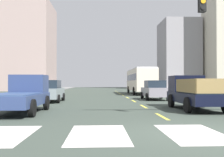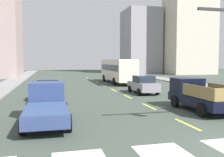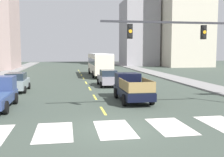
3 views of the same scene
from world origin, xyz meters
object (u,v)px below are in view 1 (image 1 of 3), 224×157
object	(u,v)px
pickup_dark	(23,94)
city_bus	(140,79)
sedan_mid	(155,90)
sedan_near_left	(49,91)
pickup_stakebed	(193,93)

from	to	relation	value
pickup_dark	city_bus	distance (m)	23.01
city_bus	sedan_mid	world-z (taller)	city_bus
sedan_near_left	sedan_mid	distance (m)	9.23
pickup_dark	sedan_near_left	world-z (taller)	pickup_dark
pickup_stakebed	sedan_near_left	world-z (taller)	pickup_stakebed
sedan_near_left	pickup_dark	bearing A→B (deg)	-91.45
sedan_near_left	sedan_mid	bearing A→B (deg)	13.59
city_bus	sedan_near_left	distance (m)	16.71
pickup_stakebed	pickup_dark	size ratio (longest dim) A/B	1.00
city_bus	pickup_dark	bearing A→B (deg)	-114.44
city_bus	sedan_mid	xyz separation A→B (m)	(-0.47, -11.37, -1.09)
pickup_stakebed	sedan_mid	xyz separation A→B (m)	(-0.47, 8.48, -0.08)
city_bus	pickup_stakebed	bearing A→B (deg)	-90.41
pickup_stakebed	sedan_near_left	bearing A→B (deg)	144.91
sedan_near_left	sedan_mid	xyz separation A→B (m)	(8.90, 2.42, 0.00)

